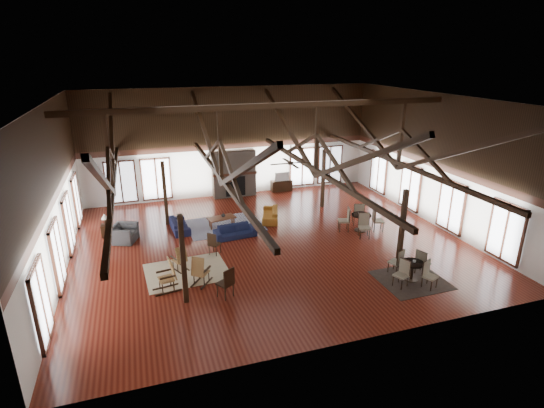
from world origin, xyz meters
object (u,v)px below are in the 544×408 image
object	(u,v)px
coffee_table	(222,218)
cafe_table_far	(361,220)
sofa_orange	(270,214)
armchair	(124,234)
sofa_navy_left	(180,225)
cafe_table_near	(412,268)
sofa_navy_front	(235,231)
tv_console	(282,186)

from	to	relation	value
coffee_table	cafe_table_far	xyz separation A→B (m)	(5.94, -2.38, 0.11)
sofa_orange	armchair	world-z (taller)	armchair
sofa_orange	cafe_table_far	bearing A→B (deg)	72.42
sofa_orange	coffee_table	distance (m)	2.45
sofa_navy_left	coffee_table	size ratio (longest dim) A/B	1.31
cafe_table_near	sofa_orange	bearing A→B (deg)	112.91
sofa_navy_front	sofa_orange	distance (m)	2.61
sofa_navy_front	armchair	size ratio (longest dim) A/B	1.68
armchair	sofa_orange	bearing A→B (deg)	-63.99
cafe_table_near	tv_console	distance (m)	11.35
sofa_navy_front	armchair	distance (m)	4.76
cafe_table_far	tv_console	world-z (taller)	cafe_table_far
sofa_navy_left	sofa_orange	size ratio (longest dim) A/B	0.97
sofa_navy_left	cafe_table_near	world-z (taller)	cafe_table_near
sofa_navy_left	coffee_table	xyz separation A→B (m)	(1.91, -0.22, 0.16)
sofa_navy_front	cafe_table_near	size ratio (longest dim) A/B	0.99
cafe_table_far	sofa_orange	bearing A→B (deg)	143.47
sofa_orange	cafe_table_near	world-z (taller)	cafe_table_near
cafe_table_near	tv_console	size ratio (longest dim) A/B	1.52
coffee_table	cafe_table_near	world-z (taller)	cafe_table_near
cafe_table_near	coffee_table	bearing A→B (deg)	128.23
sofa_navy_left	cafe_table_near	distance (m)	10.26
sofa_navy_left	sofa_orange	xyz separation A→B (m)	(4.35, -0.00, 0.01)
armchair	sofa_navy_front	bearing A→B (deg)	-80.74
sofa_navy_front	tv_console	xyz separation A→B (m)	(4.15, 5.70, 0.04)
sofa_navy_left	cafe_table_far	distance (m)	8.27
cafe_table_far	tv_console	xyz separation A→B (m)	(-1.47, 6.76, -0.23)
sofa_navy_left	coffee_table	world-z (taller)	sofa_navy_left
sofa_navy_front	cafe_table_near	xyz separation A→B (m)	(5.13, -5.61, 0.21)
cafe_table_near	cafe_table_far	bearing A→B (deg)	83.91
coffee_table	tv_console	distance (m)	6.26
armchair	cafe_table_far	world-z (taller)	cafe_table_far
sofa_navy_front	coffee_table	size ratio (longest dim) A/B	1.35
coffee_table	tv_console	size ratio (longest dim) A/B	1.11
cafe_table_far	tv_console	distance (m)	6.93
cafe_table_far	coffee_table	bearing A→B (deg)	158.16
sofa_orange	cafe_table_near	distance (m)	7.75
coffee_table	tv_console	world-z (taller)	tv_console
sofa_orange	tv_console	world-z (taller)	tv_console
sofa_navy_left	sofa_orange	distance (m)	4.35
cafe_table_near	tv_console	xyz separation A→B (m)	(-0.98, 11.31, -0.17)
sofa_navy_left	cafe_table_near	bearing A→B (deg)	-137.93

